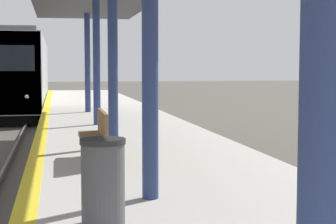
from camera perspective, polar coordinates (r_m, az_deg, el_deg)
The scene contains 3 objects.
train at distance 35.34m, azimuth -14.67°, elevation 3.84°, with size 2.89×20.41×4.51m.
trash_bin at distance 6.18m, azimuth -6.61°, elevation -7.03°, with size 0.50×0.50×0.95m.
bench at distance 10.21m, azimuth -7.33°, elevation -2.34°, with size 0.44×1.66×0.92m.
Camera 1 is at (2.03, -1.32, 2.70)m, focal length 60.00 mm.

